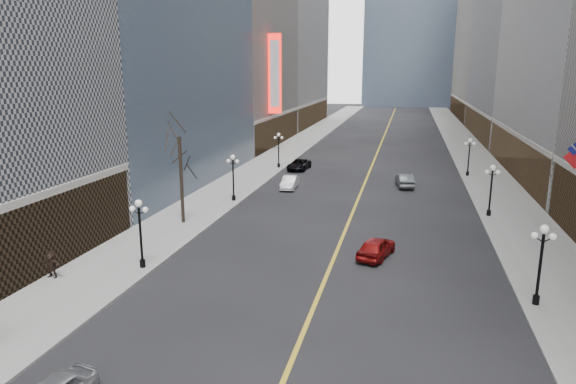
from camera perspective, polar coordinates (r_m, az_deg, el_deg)
The scene contains 17 objects.
sidewalk_east at distance 70.04m, azimuth 20.76°, elevation 2.22°, with size 6.00×230.00×0.15m, color gray.
sidewalk_west at distance 71.82m, azimuth -1.96°, elevation 3.35°, with size 6.00×230.00×0.15m, color gray.
lane_line at distance 79.39m, azimuth 9.79°, elevation 4.09°, with size 0.25×200.00×0.02m, color gold.
bldg_east_c at distance 107.92m, azimuth 28.20°, elevation 18.06°, with size 26.60×40.60×48.80m.
streetlamp_east_1 at distance 30.76m, azimuth 26.31°, elevation -6.45°, with size 1.26×0.44×4.52m.
streetlamp_east_2 at distance 47.82m, azimuth 21.66°, elevation 0.74°, with size 1.26×0.44×4.52m.
streetlamp_east_3 at distance 65.39m, azimuth 19.48°, elevation 4.11°, with size 1.26×0.44×4.52m.
streetlamp_west_1 at distance 34.04m, azimuth -16.12°, elevation -3.71°, with size 1.26×0.44×4.52m.
streetlamp_west_2 at distance 50.00m, azimuth -6.12°, elevation 2.13°, with size 1.26×0.44×4.52m.
streetlamp_west_3 at distance 67.00m, azimuth -1.05°, elevation 5.08°, with size 1.26×0.44×4.52m.
theatre_marquee at distance 80.87m, azimuth -1.46°, elevation 12.98°, with size 2.00×0.55×12.00m.
tree_west_far at distance 42.76m, azimuth -11.92°, elevation 4.55°, with size 3.60×3.60×7.92m.
car_nb_mid at distance 55.85m, azimuth 0.20°, elevation 1.08°, with size 1.46×4.18×1.38m, color silver.
car_nb_far at distance 66.42m, azimuth 1.24°, elevation 3.06°, with size 2.26×4.90×1.36m, color black.
car_sb_mid at distance 36.03m, azimuth 9.78°, elevation -6.06°, with size 1.71×4.26×1.45m, color maroon.
car_sb_far at distance 58.06m, azimuth 12.84°, elevation 1.28°, with size 1.58×4.53×1.49m, color #424749.
ped_west_far at distance 34.94m, azimuth -24.81°, elevation -7.31°, with size 1.57×0.45×1.69m, color black.
Camera 1 is at (4.50, 1.75, 12.62)m, focal length 32.00 mm.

